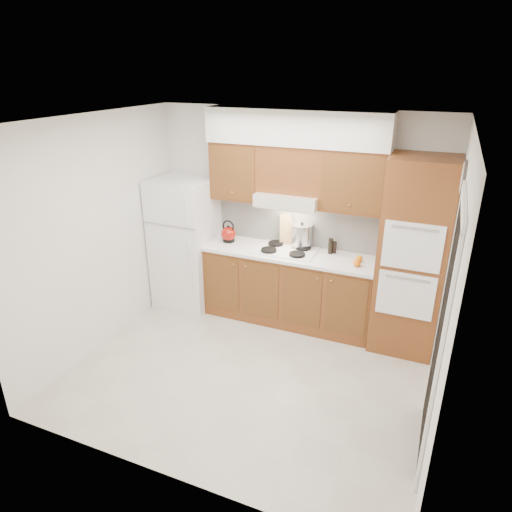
# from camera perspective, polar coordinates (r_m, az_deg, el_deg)

# --- Properties ---
(floor) EXTENTS (3.60, 3.60, 0.00)m
(floor) POSITION_cam_1_polar(r_m,az_deg,el_deg) (5.07, -0.87, -14.14)
(floor) COLOR #BBB4A3
(floor) RESTS_ON ground
(ceiling) EXTENTS (3.60, 3.60, 0.00)m
(ceiling) POSITION_cam_1_polar(r_m,az_deg,el_deg) (4.08, -1.09, 16.55)
(ceiling) COLOR white
(ceiling) RESTS_ON wall_back
(wall_back) EXTENTS (3.60, 0.02, 2.60)m
(wall_back) POSITION_cam_1_polar(r_m,az_deg,el_deg) (5.73, 5.07, 4.97)
(wall_back) COLOR white
(wall_back) RESTS_ON floor
(wall_left) EXTENTS (0.02, 3.00, 2.60)m
(wall_left) POSITION_cam_1_polar(r_m,az_deg,el_deg) (5.34, -18.97, 2.47)
(wall_left) COLOR white
(wall_left) RESTS_ON floor
(wall_right) EXTENTS (0.02, 3.00, 2.60)m
(wall_right) POSITION_cam_1_polar(r_m,az_deg,el_deg) (4.10, 22.83, -4.28)
(wall_right) COLOR white
(wall_right) RESTS_ON floor
(fridge) EXTENTS (0.75, 0.72, 1.72)m
(fridge) POSITION_cam_1_polar(r_m,az_deg,el_deg) (6.12, -8.75, 1.61)
(fridge) COLOR white
(fridge) RESTS_ON floor
(base_cabinets) EXTENTS (2.11, 0.60, 0.90)m
(base_cabinets) POSITION_cam_1_polar(r_m,az_deg,el_deg) (5.78, 4.09, -3.95)
(base_cabinets) COLOR brown
(base_cabinets) RESTS_ON floor
(countertop) EXTENTS (2.13, 0.62, 0.04)m
(countertop) POSITION_cam_1_polar(r_m,az_deg,el_deg) (5.57, 4.19, 0.33)
(countertop) COLOR white
(countertop) RESTS_ON base_cabinets
(backsplash) EXTENTS (2.11, 0.03, 0.56)m
(backsplash) POSITION_cam_1_polar(r_m,az_deg,el_deg) (5.73, 5.23, 4.14)
(backsplash) COLOR white
(backsplash) RESTS_ON countertop
(oven_cabinet) EXTENTS (0.70, 0.65, 2.20)m
(oven_cabinet) POSITION_cam_1_polar(r_m,az_deg,el_deg) (5.26, 18.94, -0.20)
(oven_cabinet) COLOR brown
(oven_cabinet) RESTS_ON floor
(upper_cab_left) EXTENTS (0.63, 0.33, 0.70)m
(upper_cab_left) POSITION_cam_1_polar(r_m,az_deg,el_deg) (5.69, -2.25, 10.65)
(upper_cab_left) COLOR brown
(upper_cab_left) RESTS_ON wall_back
(upper_cab_right) EXTENTS (0.73, 0.33, 0.70)m
(upper_cab_right) POSITION_cam_1_polar(r_m,az_deg,el_deg) (5.26, 12.22, 9.17)
(upper_cab_right) COLOR brown
(upper_cab_right) RESTS_ON wall_back
(range_hood) EXTENTS (0.75, 0.45, 0.15)m
(range_hood) POSITION_cam_1_polar(r_m,az_deg,el_deg) (5.45, 4.18, 7.10)
(range_hood) COLOR silver
(range_hood) RESTS_ON wall_back
(upper_cab_over_hood) EXTENTS (0.75, 0.33, 0.55)m
(upper_cab_over_hood) POSITION_cam_1_polar(r_m,az_deg,el_deg) (5.43, 4.49, 10.82)
(upper_cab_over_hood) COLOR brown
(upper_cab_over_hood) RESTS_ON range_hood
(soffit) EXTENTS (2.13, 0.36, 0.40)m
(soffit) POSITION_cam_1_polar(r_m,az_deg,el_deg) (5.32, 5.13, 15.75)
(soffit) COLOR silver
(soffit) RESTS_ON wall_back
(cooktop) EXTENTS (0.74, 0.50, 0.01)m
(cooktop) POSITION_cam_1_polar(r_m,az_deg,el_deg) (5.60, 3.78, 0.72)
(cooktop) COLOR white
(cooktop) RESTS_ON countertop
(doorway) EXTENTS (0.02, 0.90, 2.10)m
(doorway) POSITION_cam_1_polar(r_m,az_deg,el_deg) (3.91, 21.96, -9.72)
(doorway) COLOR black
(doorway) RESTS_ON floor
(wall_clock) EXTENTS (0.02, 0.30, 0.30)m
(wall_clock) POSITION_cam_1_polar(r_m,az_deg,el_deg) (4.35, 24.51, 8.93)
(wall_clock) COLOR #3F3833
(wall_clock) RESTS_ON wall_right
(kettle) EXTENTS (0.21, 0.21, 0.19)m
(kettle) POSITION_cam_1_polar(r_m,az_deg,el_deg) (5.85, -3.46, 2.76)
(kettle) COLOR maroon
(kettle) RESTS_ON countertop
(cutting_board) EXTENTS (0.30, 0.20, 0.37)m
(cutting_board) POSITION_cam_1_polar(r_m,az_deg,el_deg) (5.75, 4.39, 3.38)
(cutting_board) COLOR tan
(cutting_board) RESTS_ON countertop
(stock_pot) EXTENTS (0.28, 0.28, 0.26)m
(stock_pot) POSITION_cam_1_polar(r_m,az_deg,el_deg) (5.66, 5.73, 2.61)
(stock_pot) COLOR silver
(stock_pot) RESTS_ON cooktop
(condiment_a) EXTENTS (0.06, 0.06, 0.19)m
(condiment_a) POSITION_cam_1_polar(r_m,az_deg,el_deg) (5.54, 9.30, 1.23)
(condiment_a) COLOR black
(condiment_a) RESTS_ON countertop
(condiment_b) EXTENTS (0.06, 0.06, 0.16)m
(condiment_b) POSITION_cam_1_polar(r_m,az_deg,el_deg) (5.57, 9.36, 1.16)
(condiment_b) COLOR black
(condiment_b) RESTS_ON countertop
(condiment_c) EXTENTS (0.06, 0.06, 0.15)m
(condiment_c) POSITION_cam_1_polar(r_m,az_deg,el_deg) (5.58, 9.78, 1.08)
(condiment_c) COLOR black
(condiment_c) RESTS_ON countertop
(orange_near) EXTENTS (0.11, 0.11, 0.09)m
(orange_near) POSITION_cam_1_polar(r_m,az_deg,el_deg) (5.26, 12.50, -0.84)
(orange_near) COLOR orange
(orange_near) RESTS_ON countertop
(orange_far) EXTENTS (0.09, 0.09, 0.08)m
(orange_far) POSITION_cam_1_polar(r_m,az_deg,el_deg) (5.39, 12.78, -0.32)
(orange_far) COLOR orange
(orange_far) RESTS_ON countertop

